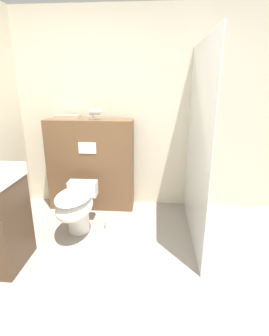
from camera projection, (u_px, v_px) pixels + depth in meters
name	position (u px, v px, depth m)	size (l,w,h in m)	color
ground_plane	(98.00, 324.00, 1.84)	(12.00, 12.00, 0.00)	gray
wall_back	(127.00, 113.00, 3.38)	(8.00, 0.06, 2.50)	beige
partition_panel	(91.00, 165.00, 3.43)	(1.11, 0.27, 1.19)	brown
shower_glass	(197.00, 146.00, 2.67)	(0.04, 1.47, 2.01)	silver
toilet	(76.00, 206.00, 2.87)	(0.38, 0.72, 0.51)	white
hair_drier	(96.00, 112.00, 3.18)	(0.16, 0.07, 0.14)	#B7B7BC
folded_towel	(68.00, 117.00, 3.28)	(0.29, 0.16, 0.05)	tan
spare_toilet_roll	(110.00, 224.00, 3.05)	(0.11, 0.11, 0.09)	white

